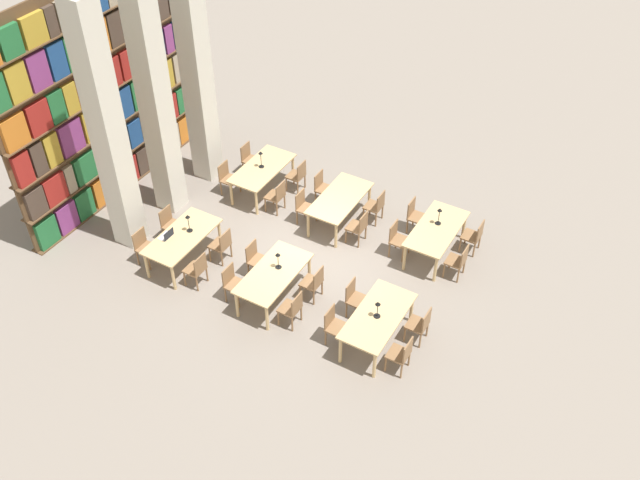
{
  "coord_description": "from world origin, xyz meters",
  "views": [
    {
      "loc": [
        -10.38,
        -6.25,
        11.25
      ],
      "look_at": [
        0.0,
        -0.24,
        0.68
      ],
      "focal_mm": 40.0,
      "sensor_mm": 36.0,
      "label": 1
    }
  ],
  "objects_px": {
    "chair_7": "(415,215)",
    "chair_15": "(323,187)",
    "chair_0": "(401,354)",
    "reading_table_4": "(182,239)",
    "chair_21": "(228,178)",
    "chair_9": "(233,283)",
    "chair_17": "(145,246)",
    "chair_14": "(376,206)",
    "chair_23": "(250,158)",
    "chair_22": "(298,175)",
    "pillar_left": "(108,132)",
    "chair_4": "(458,261)",
    "reading_table_0": "(378,318)",
    "chair_3": "(355,298)",
    "chair_18": "(222,245)",
    "chair_11": "(256,259)",
    "desk_lamp_0": "(378,307)",
    "chair_2": "(420,324)",
    "chair_5": "(398,239)",
    "desk_lamp_1": "(439,213)",
    "chair_1": "(335,325)",
    "desk_lamp_2": "(278,258)",
    "reading_table_3": "(340,200)",
    "chair_20": "(277,196)",
    "chair_12": "(359,227)",
    "chair_16": "(197,269)",
    "chair_10": "(314,282)",
    "pillar_right": "(196,72)",
    "reading_table_5": "(262,170)",
    "desk_lamp_3": "(188,220)",
    "chair_13": "(304,207)",
    "chair_8": "(292,308)",
    "pillar_center": "(155,100)"
  },
  "relations": [
    {
      "from": "desk_lamp_2",
      "to": "reading_table_3",
      "type": "distance_m",
      "value": 2.8
    },
    {
      "from": "pillar_left",
      "to": "chair_10",
      "type": "distance_m",
      "value": 5.42
    },
    {
      "from": "chair_8",
      "to": "chair_15",
      "type": "height_order",
      "value": "same"
    },
    {
      "from": "reading_table_4",
      "to": "chair_21",
      "type": "height_order",
      "value": "chair_21"
    },
    {
      "from": "chair_12",
      "to": "reading_table_5",
      "type": "distance_m",
      "value": 3.09
    },
    {
      "from": "chair_18",
      "to": "desk_lamp_3",
      "type": "distance_m",
      "value": 0.94
    },
    {
      "from": "chair_2",
      "to": "chair_5",
      "type": "height_order",
      "value": "same"
    },
    {
      "from": "pillar_right",
      "to": "chair_12",
      "type": "bearing_deg",
      "value": -95.49
    },
    {
      "from": "chair_12",
      "to": "desk_lamp_3",
      "type": "bearing_deg",
      "value": 127.26
    },
    {
      "from": "pillar_right",
      "to": "chair_7",
      "type": "height_order",
      "value": "pillar_right"
    },
    {
      "from": "chair_2",
      "to": "chair_5",
      "type": "bearing_deg",
      "value": 35.28
    },
    {
      "from": "chair_15",
      "to": "chair_22",
      "type": "distance_m",
      "value": 0.82
    },
    {
      "from": "chair_10",
      "to": "desk_lamp_2",
      "type": "relative_size",
      "value": 2.08
    },
    {
      "from": "chair_7",
      "to": "chair_15",
      "type": "bearing_deg",
      "value": -86.53
    },
    {
      "from": "chair_5",
      "to": "desk_lamp_1",
      "type": "relative_size",
      "value": 1.95
    },
    {
      "from": "desk_lamp_2",
      "to": "chair_17",
      "type": "relative_size",
      "value": 0.48
    },
    {
      "from": "chair_14",
      "to": "chair_22",
      "type": "height_order",
      "value": "same"
    },
    {
      "from": "chair_20",
      "to": "chair_8",
      "type": "bearing_deg",
      "value": -142.58
    },
    {
      "from": "chair_9",
      "to": "chair_13",
      "type": "height_order",
      "value": "same"
    },
    {
      "from": "chair_17",
      "to": "chair_22",
      "type": "height_order",
      "value": "same"
    },
    {
      "from": "chair_10",
      "to": "chair_13",
      "type": "bearing_deg",
      "value": 35.39
    },
    {
      "from": "chair_3",
      "to": "chair_0",
      "type": "bearing_deg",
      "value": 59.09
    },
    {
      "from": "desk_lamp_2",
      "to": "chair_17",
      "type": "height_order",
      "value": "desk_lamp_2"
    },
    {
      "from": "chair_14",
      "to": "chair_23",
      "type": "relative_size",
      "value": 1.0
    },
    {
      "from": "chair_3",
      "to": "chair_20",
      "type": "bearing_deg",
      "value": -122.6
    },
    {
      "from": "pillar_left",
      "to": "chair_4",
      "type": "bearing_deg",
      "value": -69.62
    },
    {
      "from": "reading_table_5",
      "to": "chair_20",
      "type": "distance_m",
      "value": 0.91
    },
    {
      "from": "chair_18",
      "to": "pillar_center",
      "type": "bearing_deg",
      "value": 65.88
    },
    {
      "from": "chair_10",
      "to": "chair_20",
      "type": "height_order",
      "value": "same"
    },
    {
      "from": "reading_table_0",
      "to": "chair_0",
      "type": "bearing_deg",
      "value": -120.55
    },
    {
      "from": "chair_0",
      "to": "chair_7",
      "type": "relative_size",
      "value": 1.0
    },
    {
      "from": "chair_2",
      "to": "chair_3",
      "type": "xyz_separation_m",
      "value": [
        0.0,
        1.48,
        0.0
      ]
    },
    {
      "from": "desk_lamp_1",
      "to": "chair_17",
      "type": "relative_size",
      "value": 0.51
    },
    {
      "from": "chair_0",
      "to": "pillar_left",
      "type": "bearing_deg",
      "value": 87.11
    },
    {
      "from": "desk_lamp_0",
      "to": "chair_14",
      "type": "bearing_deg",
      "value": 26.79
    },
    {
      "from": "chair_16",
      "to": "chair_10",
      "type": "bearing_deg",
      "value": -69.13
    },
    {
      "from": "chair_12",
      "to": "chair_17",
      "type": "relative_size",
      "value": 1.0
    },
    {
      "from": "chair_3",
      "to": "chair_18",
      "type": "distance_m",
      "value": 3.42
    },
    {
      "from": "chair_14",
      "to": "chair_11",
      "type": "bearing_deg",
      "value": 154.22
    },
    {
      "from": "chair_7",
      "to": "chair_21",
      "type": "distance_m",
      "value": 4.86
    },
    {
      "from": "pillar_right",
      "to": "chair_10",
      "type": "relative_size",
      "value": 6.9
    },
    {
      "from": "chair_9",
      "to": "chair_17",
      "type": "relative_size",
      "value": 1.0
    },
    {
      "from": "pillar_left",
      "to": "chair_1",
      "type": "distance_m",
      "value": 6.3
    },
    {
      "from": "desk_lamp_3",
      "to": "chair_0",
      "type": "bearing_deg",
      "value": -96.33
    },
    {
      "from": "chair_9",
      "to": "chair_1",
      "type": "bearing_deg",
      "value": 90.66
    },
    {
      "from": "reading_table_0",
      "to": "chair_7",
      "type": "bearing_deg",
      "value": 12.3
    },
    {
      "from": "chair_17",
      "to": "chair_14",
      "type": "bearing_deg",
      "value": 135.44
    },
    {
      "from": "chair_2",
      "to": "desk_lamp_2",
      "type": "relative_size",
      "value": 2.08
    },
    {
      "from": "pillar_right",
      "to": "chair_9",
      "type": "bearing_deg",
      "value": -136.51
    },
    {
      "from": "chair_20",
      "to": "reading_table_4",
      "type": "bearing_deg",
      "value": 162.04
    }
  ]
}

